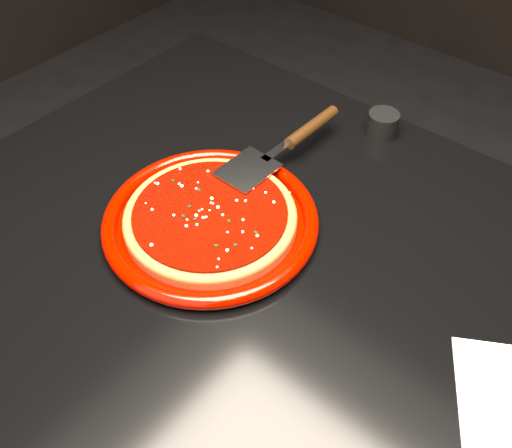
{
  "coord_description": "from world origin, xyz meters",
  "views": [
    {
      "loc": [
        0.23,
        -0.41,
        1.35
      ],
      "look_at": [
        -0.12,
        0.02,
        0.77
      ],
      "focal_mm": 40.0,
      "sensor_mm": 36.0,
      "label": 1
    }
  ],
  "objects_px": {
    "table": "(302,415)",
    "ramekin": "(383,124)",
    "plate": "(211,221)",
    "pizza_server": "(283,146)"
  },
  "relations": [
    {
      "from": "table",
      "to": "pizza_server",
      "type": "relative_size",
      "value": 4.08
    },
    {
      "from": "plate",
      "to": "ramekin",
      "type": "height_order",
      "value": "ramekin"
    },
    {
      "from": "table",
      "to": "pizza_server",
      "type": "xyz_separation_m",
      "value": [
        -0.19,
        0.16,
        0.41
      ]
    },
    {
      "from": "table",
      "to": "plate",
      "type": "distance_m",
      "value": 0.43
    },
    {
      "from": "pizza_server",
      "to": "ramekin",
      "type": "bearing_deg",
      "value": 67.38
    },
    {
      "from": "table",
      "to": "ramekin",
      "type": "distance_m",
      "value": 0.53
    },
    {
      "from": "plate",
      "to": "ramekin",
      "type": "xyz_separation_m",
      "value": [
        0.07,
        0.35,
        0.01
      ]
    },
    {
      "from": "table",
      "to": "plate",
      "type": "bearing_deg",
      "value": -176.77
    },
    {
      "from": "plate",
      "to": "ramekin",
      "type": "relative_size",
      "value": 5.94
    },
    {
      "from": "table",
      "to": "pizza_server",
      "type": "bearing_deg",
      "value": 138.97
    }
  ]
}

